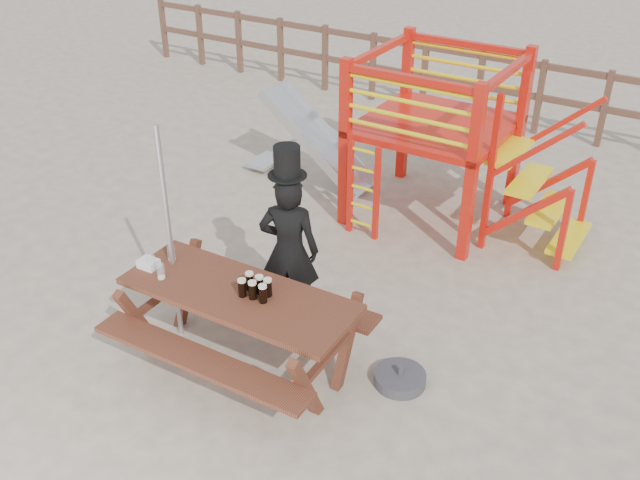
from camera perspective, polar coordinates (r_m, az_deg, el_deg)
The scene contains 10 objects.
ground at distance 6.85m, azimuth -5.88°, elevation -9.60°, with size 60.00×60.00×0.00m, color #C0AF95.
back_fence at distance 12.09m, azimuth 14.95°, elevation 12.00°, with size 15.09×0.09×1.20m.
playground_fort at distance 8.91m, azimuth 8.67°, elevation 8.34°, with size 4.71×1.84×2.10m.
picnic_table at distance 6.49m, azimuth -6.42°, elevation -6.33°, with size 2.19×1.54×0.83m.
man_with_hat at distance 6.87m, azimuth -2.48°, elevation -0.56°, with size 0.69×0.58×1.90m.
metal_pole at distance 6.67m, azimuth -11.93°, elevation 0.18°, with size 0.05×0.05×2.20m, color #B2B2B7.
parasol_base at distance 6.59m, azimuth 6.41°, elevation -10.94°, with size 0.47×0.47×0.20m.
paper_bag at distance 6.76m, azimuth -13.55°, elevation -1.85°, with size 0.18×0.14×0.08m, color white.
stout_pints at distance 6.20m, azimuth -5.16°, elevation -3.78°, with size 0.29×0.20×0.17m.
empty_glasses at distance 6.69m, azimuth -12.58°, elevation -1.82°, with size 0.24×0.35×0.15m.
Camera 1 is at (3.36, -4.02, 4.42)m, focal length 40.00 mm.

